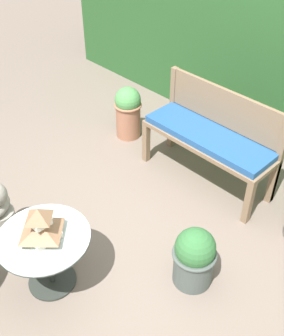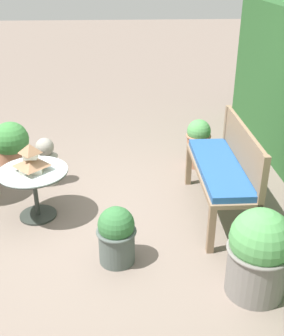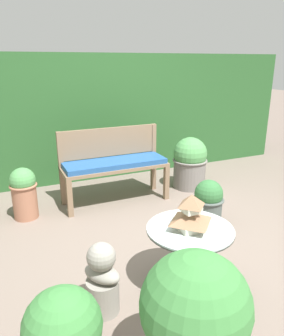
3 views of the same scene
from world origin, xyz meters
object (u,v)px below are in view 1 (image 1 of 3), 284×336
object	(u,v)px
patio_table	(45,247)
pagoda_birdhouse	(41,225)
potted_plant_bench_left	(128,111)
potted_plant_path_edge	(194,257)
garden_bench	(208,141)
garden_bust	(0,211)

from	to	relation	value
patio_table	pagoda_birdhouse	distance (m)	0.23
potted_plant_bench_left	potted_plant_path_edge	size ratio (longest dim) A/B	1.15
garden_bench	garden_bust	size ratio (longest dim) A/B	2.40
garden_bench	pagoda_birdhouse	size ratio (longest dim) A/B	4.74
patio_table	potted_plant_bench_left	world-z (taller)	potted_plant_bench_left
garden_bust	potted_plant_bench_left	xyz separation A→B (m)	(-0.35, 1.78, 0.06)
garden_bust	potted_plant_bench_left	world-z (taller)	potted_plant_bench_left
pagoda_birdhouse	potted_plant_path_edge	distance (m)	1.14
garden_bench	potted_plant_bench_left	xyz separation A→B (m)	(-1.09, -0.01, -0.15)
garden_bench	potted_plant_bench_left	size ratio (longest dim) A/B	2.19
patio_table	pagoda_birdhouse	xyz separation A→B (m)	(-0.00, 0.00, 0.23)
pagoda_birdhouse	patio_table	bearing A→B (deg)	0.00
garden_bust	potted_plant_path_edge	distance (m)	1.64
garden_bust	potted_plant_path_edge	world-z (taller)	garden_bust
patio_table	potted_plant_bench_left	bearing A→B (deg)	120.59
patio_table	potted_plant_bench_left	distance (m)	2.08
garden_bust	patio_table	bearing A→B (deg)	56.28
pagoda_birdhouse	potted_plant_bench_left	world-z (taller)	pagoda_birdhouse
patio_table	pagoda_birdhouse	bearing A→B (deg)	180.00
garden_bust	pagoda_birdhouse	bearing A→B (deg)	56.28
garden_bust	potted_plant_bench_left	size ratio (longest dim) A/B	0.92
pagoda_birdhouse	garden_bust	world-z (taller)	pagoda_birdhouse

